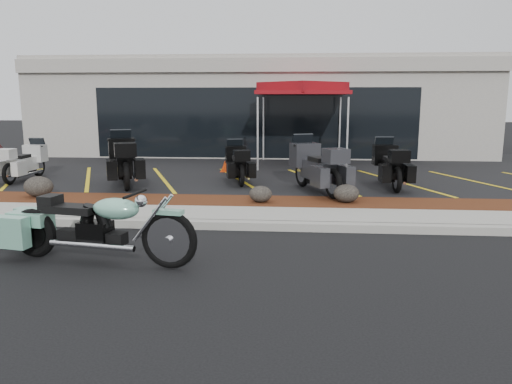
# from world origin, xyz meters

# --- Properties ---
(ground) EXTENTS (90.00, 90.00, 0.00)m
(ground) POSITION_xyz_m (0.00, 0.00, 0.00)
(ground) COLOR black
(ground) RESTS_ON ground
(curb) EXTENTS (24.00, 0.25, 0.15)m
(curb) POSITION_xyz_m (0.00, 0.90, 0.07)
(curb) COLOR gray
(curb) RESTS_ON ground
(sidewalk) EXTENTS (24.00, 1.20, 0.15)m
(sidewalk) POSITION_xyz_m (0.00, 1.60, 0.07)
(sidewalk) COLOR gray
(sidewalk) RESTS_ON ground
(mulch_bed) EXTENTS (24.00, 1.20, 0.16)m
(mulch_bed) POSITION_xyz_m (0.00, 2.80, 0.08)
(mulch_bed) COLOR #39160D
(mulch_bed) RESTS_ON ground
(upper_lot) EXTENTS (26.00, 9.60, 0.15)m
(upper_lot) POSITION_xyz_m (0.00, 8.20, 0.07)
(upper_lot) COLOR black
(upper_lot) RESTS_ON ground
(dealership_building) EXTENTS (18.00, 8.16, 4.00)m
(dealership_building) POSITION_xyz_m (0.00, 14.47, 2.01)
(dealership_building) COLOR gray
(dealership_building) RESTS_ON ground
(boulder_left) EXTENTS (0.67, 0.56, 0.48)m
(boulder_left) POSITION_xyz_m (-4.40, 2.84, 0.40)
(boulder_left) COLOR black
(boulder_left) RESTS_ON mulch_bed
(boulder_mid) EXTENTS (0.51, 0.42, 0.36)m
(boulder_mid) POSITION_xyz_m (0.78, 2.63, 0.34)
(boulder_mid) COLOR black
(boulder_mid) RESTS_ON mulch_bed
(boulder_right) EXTENTS (0.56, 0.47, 0.40)m
(boulder_right) POSITION_xyz_m (2.66, 2.76, 0.36)
(boulder_right) COLOR black
(boulder_right) RESTS_ON mulch_bed
(hero_cruiser) EXTENTS (3.28, 1.34, 1.12)m
(hero_cruiser) POSITION_xyz_m (-0.24, -1.39, 0.56)
(hero_cruiser) COLOR #77BA9F
(hero_cruiser) RESTS_ON ground
(touring_white) EXTENTS (0.83, 1.98, 1.14)m
(touring_white) POSITION_xyz_m (-5.96, 5.81, 0.72)
(touring_white) COLOR silver
(touring_white) RESTS_ON upper_lot
(touring_black_front) EXTENTS (1.79, 2.61, 1.42)m
(touring_black_front) POSITION_xyz_m (-3.30, 5.38, 0.86)
(touring_black_front) COLOR black
(touring_black_front) RESTS_ON upper_lot
(touring_black_mid) EXTENTS (1.18, 2.07, 1.14)m
(touring_black_mid) POSITION_xyz_m (-0.18, 5.93, 0.72)
(touring_black_mid) COLOR black
(touring_black_mid) RESTS_ON upper_lot
(touring_grey) EXTENTS (1.77, 2.53, 1.37)m
(touring_grey) POSITION_xyz_m (1.72, 4.71, 0.84)
(touring_grey) COLOR #2E2E33
(touring_grey) RESTS_ON upper_lot
(touring_black_rear) EXTENTS (0.92, 2.19, 1.25)m
(touring_black_rear) POSITION_xyz_m (3.92, 5.56, 0.78)
(touring_black_rear) COLOR black
(touring_black_rear) RESTS_ON upper_lot
(traffic_cone) EXTENTS (0.39, 0.39, 0.42)m
(traffic_cone) POSITION_xyz_m (-0.64, 7.24, 0.36)
(traffic_cone) COLOR #EC3A07
(traffic_cone) RESTS_ON upper_lot
(popup_canopy) EXTENTS (3.63, 3.63, 2.79)m
(popup_canopy) POSITION_xyz_m (1.74, 8.99, 2.68)
(popup_canopy) COLOR silver
(popup_canopy) RESTS_ON upper_lot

